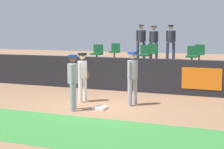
# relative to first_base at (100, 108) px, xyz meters

# --- Properties ---
(ground_plane) EXTENTS (60.00, 60.00, 0.00)m
(ground_plane) POSITION_rel_first_base_xyz_m (-0.19, 0.19, -0.04)
(ground_plane) COLOR #936B4C
(grass_foreground_strip) EXTENTS (18.00, 2.80, 0.01)m
(grass_foreground_strip) POSITION_rel_first_base_xyz_m (-0.19, -2.55, -0.04)
(grass_foreground_strip) COLOR #388438
(grass_foreground_strip) RESTS_ON ground_plane
(first_base) EXTENTS (0.40, 0.40, 0.08)m
(first_base) POSITION_rel_first_base_xyz_m (0.00, 0.00, 0.00)
(first_base) COLOR white
(first_base) RESTS_ON ground_plane
(player_fielder_home) EXTENTS (0.35, 0.53, 1.72)m
(player_fielder_home) POSITION_rel_first_base_xyz_m (-1.06, 0.88, 0.95)
(player_fielder_home) COLOR white
(player_fielder_home) RESTS_ON ground_plane
(player_runner_visitor) EXTENTS (0.42, 0.47, 1.75)m
(player_runner_visitor) POSITION_rel_first_base_xyz_m (-0.71, -0.47, 0.97)
(player_runner_visitor) COLOR #9EA3AD
(player_runner_visitor) RESTS_ON ground_plane
(player_coach_visitor) EXTENTS (0.41, 0.49, 1.80)m
(player_coach_visitor) POSITION_rel_first_base_xyz_m (0.75, 0.97, 1.00)
(player_coach_visitor) COLOR #9EA3AD
(player_coach_visitor) RESTS_ON ground_plane
(field_wall) EXTENTS (18.00, 0.26, 1.37)m
(field_wall) POSITION_rel_first_base_xyz_m (-0.17, 3.61, 0.65)
(field_wall) COLOR black
(field_wall) RESTS_ON ground_plane
(bleacher_platform) EXTENTS (18.00, 4.80, 1.01)m
(bleacher_platform) POSITION_rel_first_base_xyz_m (-0.19, 6.18, 0.47)
(bleacher_platform) COLOR #59595E
(bleacher_platform) RESTS_ON ground_plane
(seat_back_right) EXTENTS (0.45, 0.44, 0.84)m
(seat_back_right) POSITION_rel_first_base_xyz_m (2.02, 6.85, 1.45)
(seat_back_right) COLOR #4C4C51
(seat_back_right) RESTS_ON bleacher_platform
(seat_front_left) EXTENTS (0.47, 0.44, 0.84)m
(seat_front_left) POSITION_rel_first_base_xyz_m (-2.42, 5.05, 1.45)
(seat_front_left) COLOR #4C4C51
(seat_front_left) RESTS_ON bleacher_platform
(seat_back_left) EXTENTS (0.46, 0.44, 0.84)m
(seat_back_left) POSITION_rel_first_base_xyz_m (-2.26, 6.85, 1.45)
(seat_back_left) COLOR #4C4C51
(seat_back_left) RESTS_ON bleacher_platform
(seat_front_center) EXTENTS (0.44, 0.44, 0.84)m
(seat_front_center) POSITION_rel_first_base_xyz_m (-0.11, 5.05, 1.45)
(seat_front_center) COLOR #4C4C51
(seat_front_center) RESTS_ON bleacher_platform
(seat_back_center) EXTENTS (0.47, 0.44, 0.84)m
(seat_back_center) POSITION_rel_first_base_xyz_m (-0.29, 6.85, 1.45)
(seat_back_center) COLOR #4C4C51
(seat_back_center) RESTS_ON bleacher_platform
(seat_front_right) EXTENTS (0.45, 0.44, 0.84)m
(seat_front_right) POSITION_rel_first_base_xyz_m (1.99, 5.05, 1.45)
(seat_front_right) COLOR #4C4C51
(seat_front_right) RESTS_ON bleacher_platform
(spectator_hooded) EXTENTS (0.50, 0.38, 1.78)m
(spectator_hooded) POSITION_rel_first_base_xyz_m (0.35, 8.08, 2.01)
(spectator_hooded) COLOR #33384C
(spectator_hooded) RESTS_ON bleacher_platform
(spectator_capped) EXTENTS (0.48, 0.44, 1.80)m
(spectator_capped) POSITION_rel_first_base_xyz_m (-1.09, 7.58, 2.02)
(spectator_capped) COLOR #33384C
(spectator_capped) RESTS_ON bleacher_platform
(spectator_casual) EXTENTS (0.49, 0.34, 1.74)m
(spectator_casual) POSITION_rel_first_base_xyz_m (-0.50, 7.89, 1.98)
(spectator_casual) COLOR #33384C
(spectator_casual) RESTS_ON bleacher_platform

